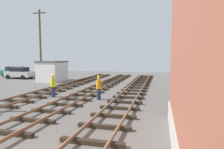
% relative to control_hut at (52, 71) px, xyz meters
% --- Properties ---
extents(control_hut, '(3.00, 3.80, 2.76)m').
position_rel_control_hut_xyz_m(control_hut, '(0.00, 0.00, 0.00)').
color(control_hut, silver).
rests_on(control_hut, ground).
extents(parked_car_white, '(4.20, 2.04, 1.76)m').
position_rel_control_hut_xyz_m(parked_car_white, '(-3.79, 4.42, -0.49)').
color(parked_car_white, silver).
rests_on(parked_car_white, ground).
extents(parked_car_silver, '(4.20, 2.04, 1.76)m').
position_rel_control_hut_xyz_m(parked_car_silver, '(-6.67, 1.68, -0.49)').
color(parked_car_silver, '#B7B7BC').
rests_on(parked_car_silver, ground).
extents(parked_car_green, '(4.20, 2.04, 1.76)m').
position_rel_control_hut_xyz_m(parked_car_green, '(-9.14, 3.58, -0.49)').
color(parked_car_green, '#1E6B38').
rests_on(parked_car_green, ground).
extents(utility_pole_far, '(1.80, 0.24, 9.22)m').
position_rel_control_hut_xyz_m(utility_pole_far, '(-0.71, -1.51, 3.42)').
color(utility_pole_far, brown).
rests_on(utility_pole_far, ground).
extents(track_worker_foreground, '(0.40, 0.40, 1.87)m').
position_rel_control_hut_xyz_m(track_worker_foreground, '(5.80, -9.48, -0.46)').
color(track_worker_foreground, '#262D4C').
rests_on(track_worker_foreground, ground).
extents(track_worker_distant, '(0.40, 0.40, 1.87)m').
position_rel_control_hut_xyz_m(track_worker_distant, '(9.70, -9.52, -0.46)').
color(track_worker_distant, '#262D4C').
rests_on(track_worker_distant, ground).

